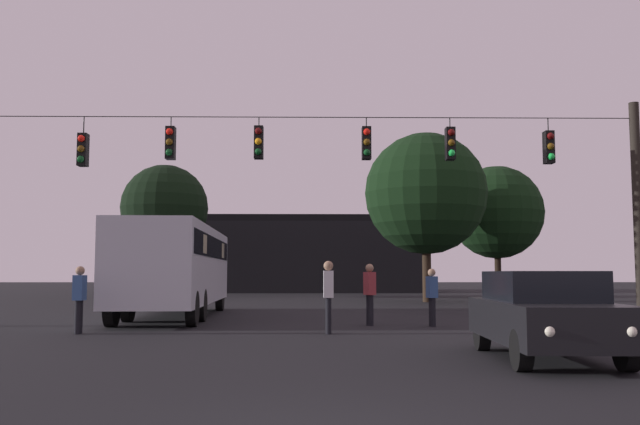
# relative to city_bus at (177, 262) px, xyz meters

# --- Properties ---
(ground_plane) EXTENTS (168.00, 168.00, 0.00)m
(ground_plane) POSITION_rel_city_bus_xyz_m (4.67, 7.22, -1.87)
(ground_plane) COLOR black
(ground_plane) RESTS_ON ground
(overhead_signal_span) EXTENTS (19.02, 0.44, 6.47)m
(overhead_signal_span) POSITION_rel_city_bus_xyz_m (4.66, -3.85, 2.13)
(overhead_signal_span) COLOR black
(overhead_signal_span) RESTS_ON ground
(city_bus) EXTENTS (2.92, 11.08, 3.00)m
(city_bus) POSITION_rel_city_bus_xyz_m (0.00, 0.00, 0.00)
(city_bus) COLOR #B7BCC6
(city_bus) RESTS_ON ground
(car_near_right) EXTENTS (1.97, 4.40, 1.52)m
(car_near_right) POSITION_rel_city_bus_xyz_m (8.60, -11.51, -1.07)
(car_near_right) COLOR black
(car_near_right) RESTS_ON ground
(pedestrian_crossing_left) EXTENTS (0.24, 0.36, 1.79)m
(pedestrian_crossing_left) POSITION_rel_city_bus_xyz_m (5.00, -6.46, -0.84)
(pedestrian_crossing_left) COLOR black
(pedestrian_crossing_left) RESTS_ON ground
(pedestrian_crossing_center) EXTENTS (0.35, 0.42, 1.75)m
(pedestrian_crossing_center) POSITION_rel_city_bus_xyz_m (6.25, -3.76, -0.87)
(pedestrian_crossing_center) COLOR black
(pedestrian_crossing_center) RESTS_ON ground
(pedestrian_crossing_right) EXTENTS (0.29, 0.39, 1.61)m
(pedestrian_crossing_right) POSITION_rel_city_bus_xyz_m (7.97, -4.12, -0.96)
(pedestrian_crossing_right) COLOR black
(pedestrian_crossing_right) RESTS_ON ground
(pedestrian_near_bus) EXTENTS (0.25, 0.37, 1.66)m
(pedestrian_near_bus) POSITION_rel_city_bus_xyz_m (-1.14, -6.37, -0.93)
(pedestrian_near_bus) COLOR black
(pedestrian_near_bus) RESTS_ON ground
(corner_building) EXTENTS (21.27, 11.90, 5.94)m
(corner_building) POSITION_rel_city_bus_xyz_m (2.91, 33.91, 1.10)
(corner_building) COLOR black
(corner_building) RESTS_ON ground
(tree_left_silhouette) EXTENTS (6.39, 6.39, 8.85)m
(tree_left_silhouette) POSITION_rel_city_bus_xyz_m (10.62, 12.15, 3.78)
(tree_left_silhouette) COLOR #2D2116
(tree_left_silhouette) RESTS_ON ground
(tree_behind_building) EXTENTS (5.49, 5.49, 8.36)m
(tree_behind_building) POSITION_rel_city_bus_xyz_m (-4.68, 19.90, 3.73)
(tree_behind_building) COLOR #2D2116
(tree_behind_building) RESTS_ON ground
(tree_right_far) EXTENTS (5.57, 5.57, 7.92)m
(tree_right_far) POSITION_rel_city_bus_xyz_m (15.77, 17.36, 3.26)
(tree_right_far) COLOR black
(tree_right_far) RESTS_ON ground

